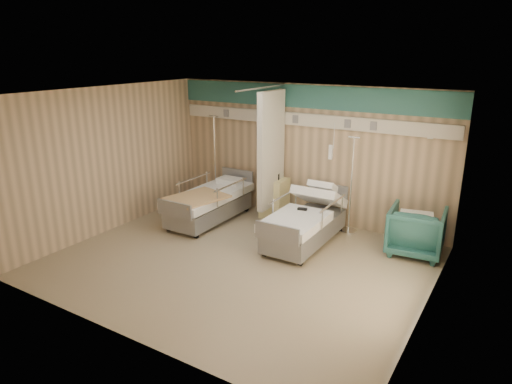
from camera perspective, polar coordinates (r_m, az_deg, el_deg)
ground at (r=7.83m, az=-2.13°, el=-8.70°), size 6.00×5.00×0.00m
room_walls at (r=7.43m, az=-1.41°, el=5.10°), size 6.04×5.04×2.82m
bed_right at (r=8.48m, az=6.13°, el=-4.37°), size 1.00×2.16×0.63m
bed_left at (r=9.55m, az=-5.86°, el=-1.80°), size 1.00×2.16×0.63m
bedside_cabinet at (r=9.68m, az=2.31°, el=-0.76°), size 0.50×0.48×0.85m
visitor_armchair at (r=8.44m, az=19.39°, el=-4.61°), size 0.98×1.00×0.85m
waffle_blanket at (r=8.27m, az=19.57°, el=-1.71°), size 0.64×0.60×0.06m
iv_stand_right at (r=9.10m, az=11.59°, el=-2.57°), size 0.34×0.34×1.90m
iv_stand_left at (r=10.46m, az=-5.07°, el=0.58°), size 0.37×0.37×2.07m
call_remote at (r=8.40m, az=5.80°, el=-2.13°), size 0.19×0.12×0.04m
tan_blanket at (r=9.07m, az=-7.41°, el=-0.69°), size 1.10×1.27×0.04m
toiletry_bag at (r=9.53m, az=2.29°, el=2.01°), size 0.27×0.21×0.13m
white_cup at (r=9.63m, az=1.31°, el=2.20°), size 0.11×0.11×0.13m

